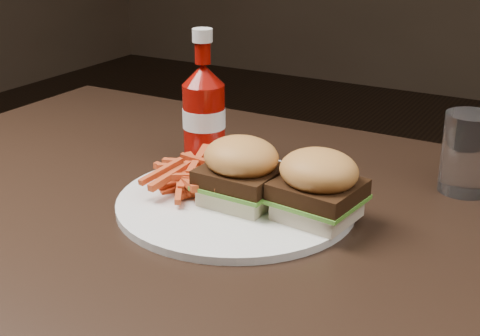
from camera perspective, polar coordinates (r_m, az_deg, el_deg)
The scene contains 7 objects.
dining_table at distance 0.86m, azimuth -0.57°, elevation -5.18°, with size 1.20×0.80×0.04m, color black.
plate at distance 0.87m, azimuth -0.33°, elevation -2.97°, with size 0.31×0.31×0.01m, color white.
sandwich_half_a at distance 0.85m, azimuth 0.10°, elevation -2.24°, with size 0.09×0.08×0.02m, color beige.
sandwich_half_b at distance 0.82m, azimuth 6.59°, elevation -3.53°, with size 0.09×0.08×0.02m, color beige.
fries_pile at distance 0.90m, azimuth -3.60°, elevation -0.30°, with size 0.12×0.12×0.05m, color #D35220, non-canonical shape.
ketchup_bottle at distance 0.99m, azimuth -3.07°, elevation 3.63°, with size 0.06×0.06×0.12m, color #810A05.
tumbler at distance 0.95m, azimuth 18.87°, elevation 1.22°, with size 0.07×0.07×0.11m, color white.
Camera 1 is at (0.39, -0.66, 1.12)m, focal length 50.00 mm.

